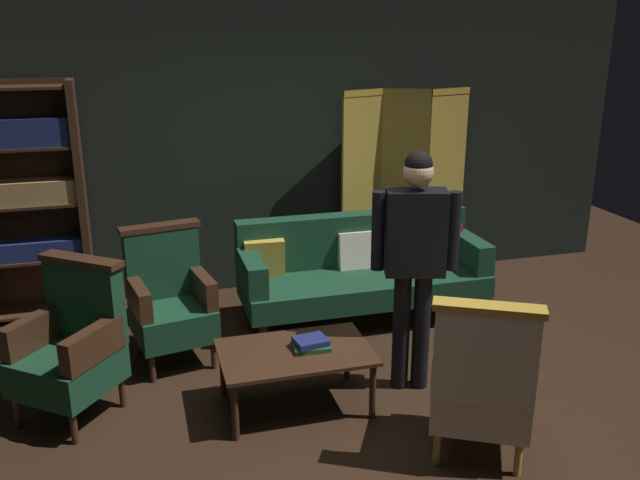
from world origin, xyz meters
TOP-DOWN VIEW (x-y plane):
  - ground_plane at (0.00, 0.00)m, footprint 10.00×10.00m
  - back_wall at (0.00, 2.45)m, footprint 7.20×0.10m
  - folding_screen at (1.24, 2.18)m, footprint 1.29×0.26m
  - bookshelf at (-2.15, 2.19)m, footprint 0.90×0.32m
  - velvet_couch at (0.55, 1.45)m, footprint 2.12×0.78m
  - coffee_table at (-0.36, 0.14)m, footprint 1.00×0.64m
  - armchair_gilt_accent at (0.57, -0.66)m, footprint 0.78×0.78m
  - armchair_wing_left at (-1.10, 1.07)m, footprint 0.68×0.67m
  - armchair_wing_right at (-1.77, 0.47)m, footprint 0.81×0.81m
  - standing_figure at (0.49, 0.19)m, footprint 0.57×0.31m
  - potted_plant at (-1.04, 1.83)m, footprint 0.45×0.45m
  - book_green_cloth at (-0.25, 0.14)m, footprint 0.25×0.20m
  - book_navy_cloth at (-0.25, 0.14)m, footprint 0.23×0.20m

SIDE VIEW (x-z plane):
  - ground_plane at x=0.00m, z-range 0.00..0.00m
  - coffee_table at x=-0.36m, z-range 0.16..0.58m
  - potted_plant at x=-1.04m, z-range 0.05..0.80m
  - book_green_cloth at x=-0.25m, z-range 0.42..0.45m
  - velvet_couch at x=0.55m, z-range 0.01..0.89m
  - book_navy_cloth at x=-0.25m, z-range 0.45..0.49m
  - armchair_gilt_accent at x=0.57m, z-range -0.03..1.01m
  - armchair_wing_left at x=-1.10m, z-range -0.03..1.01m
  - armchair_wing_right at x=-1.77m, z-range -0.03..1.01m
  - folding_screen at x=1.24m, z-range 0.04..1.94m
  - standing_figure at x=0.49m, z-range 0.17..1.88m
  - bookshelf at x=-2.15m, z-range 0.07..2.12m
  - back_wall at x=0.00m, z-range 0.00..2.80m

